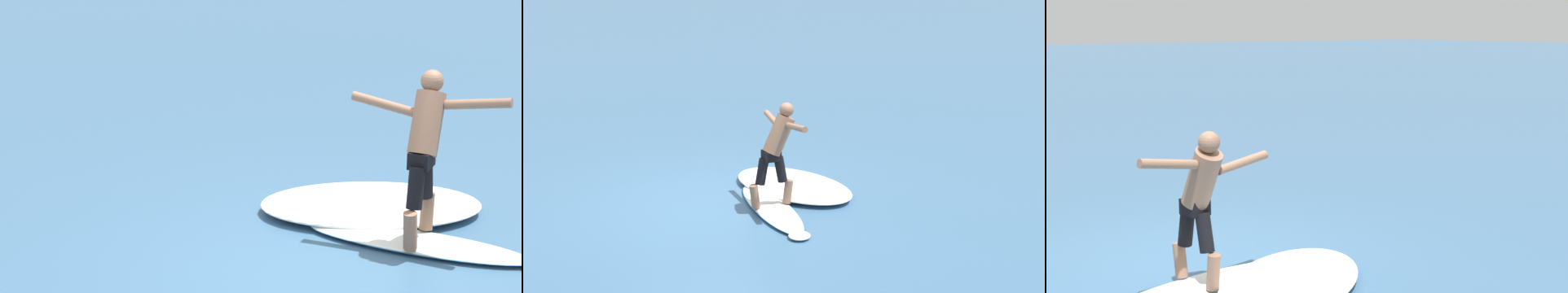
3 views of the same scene
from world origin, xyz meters
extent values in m
plane|color=#3A6286|center=(0.00, 0.00, 0.00)|extent=(200.00, 200.00, 0.00)
ellipsoid|color=white|center=(0.92, -0.42, 0.04)|extent=(0.89, 2.27, 0.09)
ellipsoid|color=white|center=(1.09, -1.53, 0.04)|extent=(0.36, 0.35, 0.07)
ellipsoid|color=#2870B2|center=(0.92, -0.42, 0.04)|extent=(0.91, 2.28, 0.04)
cone|color=black|center=(0.78, 0.48, -0.06)|extent=(0.06, 0.06, 0.14)
cone|color=black|center=(0.65, 0.30, -0.06)|extent=(0.06, 0.06, 0.14)
cone|color=black|center=(0.96, 0.35, -0.06)|extent=(0.06, 0.06, 0.14)
cylinder|color=#8E644C|center=(1.19, -0.37, 0.27)|extent=(0.19, 0.16, 0.38)
cylinder|color=black|center=(1.07, -0.39, 0.65)|extent=(0.24, 0.19, 0.41)
cylinder|color=#8E644C|center=(0.65, -0.46, 0.27)|extent=(0.19, 0.16, 0.38)
cylinder|color=black|center=(0.77, -0.44, 0.65)|extent=(0.24, 0.19, 0.41)
cube|color=black|center=(0.92, -0.42, 0.88)|extent=(0.29, 0.24, 0.16)
cylinder|color=#8E644C|center=(1.04, -0.39, 1.19)|extent=(0.54, 0.36, 0.65)
sphere|color=#8E644C|center=(1.16, -0.37, 1.57)|extent=(0.21, 0.21, 0.21)
cylinder|color=#8E644C|center=(1.05, 0.07, 1.30)|extent=(0.20, 0.64, 0.20)
cylinder|color=#8E644C|center=(1.21, -0.82, 1.41)|extent=(0.20, 0.64, 0.19)
ellipsoid|color=white|center=(1.44, 0.38, 0.09)|extent=(2.34, 2.58, 0.17)
camera|label=1|loc=(-8.85, -5.20, 4.58)|focal=85.00mm
camera|label=2|loc=(-1.12, -10.55, 4.18)|focal=50.00mm
camera|label=3|loc=(7.27, -3.68, 2.67)|focal=50.00mm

